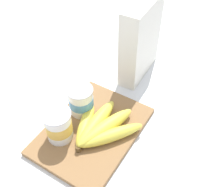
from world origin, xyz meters
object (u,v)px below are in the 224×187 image
object	(u,v)px
cereal_box	(140,40)
yogurt_cup_front	(59,125)
banana_bunch	(101,127)
cutting_board	(92,131)
yogurt_cup_back	(81,100)

from	to	relation	value
cereal_box	yogurt_cup_front	distance (m)	0.38
yogurt_cup_front	banana_bunch	world-z (taller)	yogurt_cup_front
cutting_board	yogurt_cup_front	distance (m)	0.10
yogurt_cup_back	cereal_box	bearing A→B (deg)	-10.83
yogurt_cup_front	yogurt_cup_back	distance (m)	0.11
cereal_box	yogurt_cup_front	size ratio (longest dim) A/B	2.82
cutting_board	banana_bunch	xyz separation A→B (m)	(0.01, -0.02, 0.03)
cutting_board	banana_bunch	bearing A→B (deg)	-77.07
yogurt_cup_front	banana_bunch	bearing A→B (deg)	-50.90
cereal_box	banana_bunch	distance (m)	0.32
cutting_board	cereal_box	world-z (taller)	cereal_box
yogurt_cup_front	yogurt_cup_back	world-z (taller)	yogurt_cup_front
yogurt_cup_front	cereal_box	bearing A→B (deg)	-7.13
cutting_board	cereal_box	size ratio (longest dim) A/B	1.22
yogurt_cup_back	yogurt_cup_front	bearing A→B (deg)	-177.72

